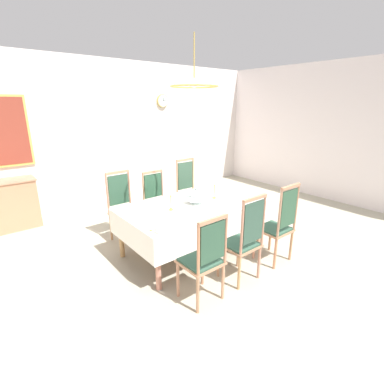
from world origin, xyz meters
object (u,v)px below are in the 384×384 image
at_px(spoon_secondary, 189,192).
at_px(chair_south_a, 204,258).
at_px(spoon_primary, 152,231).
at_px(chandelier, 194,85).
at_px(candlestick_east, 214,190).
at_px(bowl_near_right, 185,192).
at_px(dining_table, 194,209).
at_px(chair_north_b, 157,200).
at_px(bowl_near_left, 161,228).
at_px(chair_south_b, 244,239).
at_px(chair_north_c, 189,190).
at_px(candlestick_west, 171,201).
at_px(soup_tureen, 196,196).
at_px(chair_south_c, 279,223).
at_px(mounted_clock, 163,101).
at_px(chair_north_a, 123,206).

bearing_deg(spoon_secondary, chair_south_a, -131.16).
distance_m(spoon_primary, chandelier, 1.97).
bearing_deg(candlestick_east, spoon_secondary, 102.11).
relative_size(chair_south_a, chandelier, 1.63).
bearing_deg(spoon_primary, bowl_near_right, 30.14).
distance_m(dining_table, spoon_primary, 1.08).
relative_size(chair_north_b, bowl_near_left, 7.43).
bearing_deg(chair_south_b, spoon_secondary, 78.01).
relative_size(chair_north_c, candlestick_west, 3.66).
height_order(chair_south_b, soup_tureen, chair_south_b).
height_order(candlestick_east, spoon_secondary, candlestick_east).
xyz_separation_m(chair_south_b, chandelier, (0.02, 1.01, 1.83)).
bearing_deg(chair_south_a, chair_south_c, -0.25).
relative_size(dining_table, bowl_near_left, 14.92).
bearing_deg(bowl_near_right, chair_south_b, -98.35).
relative_size(dining_table, bowl_near_right, 13.76).
bearing_deg(chair_north_c, spoon_secondary, 51.24).
xyz_separation_m(candlestick_east, chandelier, (-0.41, 0.00, 1.53)).
bearing_deg(chair_north_b, candlestick_west, 68.49).
bearing_deg(dining_table, soup_tureen, 0.00).
relative_size(bowl_near_right, spoon_secondary, 0.87).
bearing_deg(dining_table, chair_north_b, 91.01).
xyz_separation_m(chair_south_b, mounted_clock, (1.44, 3.94, 1.67)).
bearing_deg(bowl_near_right, candlestick_east, -66.17).
distance_m(candlestick_west, candlestick_east, 0.83).
xyz_separation_m(bowl_near_right, spoon_primary, (-1.19, -0.91, -0.02)).
height_order(chair_south_b, candlestick_east, chair_south_b).
distance_m(chair_south_a, bowl_near_right, 1.74).
xyz_separation_m(chair_north_b, spoon_secondary, (0.32, -0.50, 0.21)).
relative_size(chair_south_a, bowl_near_right, 6.93).
height_order(candlestick_west, bowl_near_right, candlestick_west).
height_order(chair_south_a, spoon_primary, chair_south_a).
relative_size(chair_south_a, spoon_primary, 6.05).
height_order(soup_tureen, chandelier, chandelier).
xyz_separation_m(candlestick_west, mounted_clock, (1.83, 2.93, 1.37)).
xyz_separation_m(candlestick_west, spoon_primary, (-0.57, -0.43, -0.12)).
xyz_separation_m(soup_tureen, mounted_clock, (1.38, 2.93, 1.38)).
distance_m(bowl_near_left, mounted_clock, 4.34).
distance_m(chair_north_a, candlestick_east, 1.51).
relative_size(chair_south_b, bowl_near_right, 7.53).
relative_size(chair_south_c, spoon_secondary, 6.61).
height_order(spoon_primary, mounted_clock, mounted_clock).
bearing_deg(candlestick_west, soup_tureen, 0.00).
relative_size(spoon_primary, mounted_clock, 0.59).
height_order(soup_tureen, mounted_clock, mounted_clock).
height_order(chair_south_c, chandelier, chandelier).
bearing_deg(spoon_primary, spoon_secondary, 28.63).
xyz_separation_m(chair_south_c, spoon_primary, (-1.70, 0.59, 0.17)).
xyz_separation_m(chair_south_b, candlestick_west, (-0.40, 1.01, 0.30)).
bearing_deg(chandelier, bowl_near_left, -152.84).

